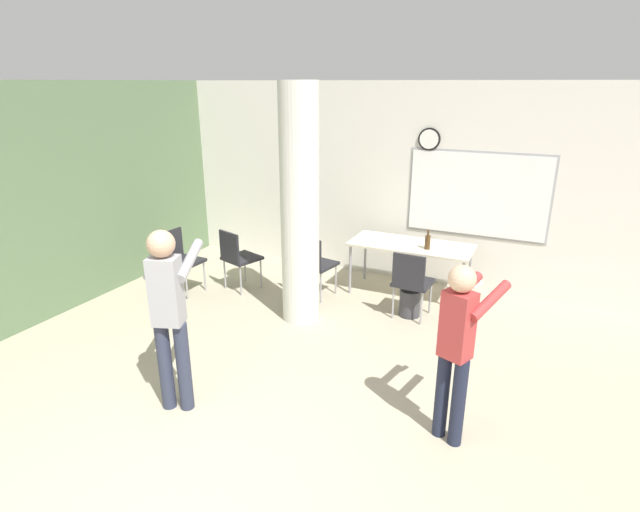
{
  "coord_description": "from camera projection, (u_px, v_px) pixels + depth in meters",
  "views": [
    {
      "loc": [
        1.97,
        -1.84,
        2.78
      ],
      "look_at": [
        -0.02,
        2.39,
        1.14
      ],
      "focal_mm": 28.0,
      "sensor_mm": 36.0,
      "label": 1
    }
  ],
  "objects": [
    {
      "name": "chair_by_left_wall",
      "position": [
        180.0,
        257.0,
        6.84
      ],
      "size": [
        0.46,
        0.46,
        0.87
      ],
      "color": "#232328",
      "rests_on": "ground_plane"
    },
    {
      "name": "wall_left_accent",
      "position": [
        77.0,
        196.0,
        6.36
      ],
      "size": [
        0.12,
        7.0,
        2.8
      ],
      "color": "#5B7551",
      "rests_on": "ground_plane"
    },
    {
      "name": "waste_bin",
      "position": [
        410.0,
        303.0,
        6.22
      ],
      "size": [
        0.26,
        0.26,
        0.35
      ],
      "color": "#38383D",
      "rests_on": "ground_plane"
    },
    {
      "name": "chair_near_pillar",
      "position": [
        238.0,
        255.0,
        6.9
      ],
      "size": [
        0.56,
        0.56,
        0.87
      ],
      "color": "#232328",
      "rests_on": "ground_plane"
    },
    {
      "name": "folding_table",
      "position": [
        411.0,
        248.0,
        6.67
      ],
      "size": [
        1.62,
        0.71,
        0.73
      ],
      "color": "beige",
      "rests_on": "ground_plane"
    },
    {
      "name": "chair_table_right",
      "position": [
        411.0,
        280.0,
        6.04
      ],
      "size": [
        0.47,
        0.47,
        0.87
      ],
      "color": "#232328",
      "rests_on": "ground_plane"
    },
    {
      "name": "support_pillar",
      "position": [
        300.0,
        208.0,
        5.76
      ],
      "size": [
        0.45,
        0.45,
        2.8
      ],
      "color": "silver",
      "rests_on": "ground_plane"
    },
    {
      "name": "person_playing_side",
      "position": [
        458.0,
        341.0,
        3.84
      ],
      "size": [
        0.49,
        0.64,
        1.52
      ],
      "color": "#1E2338",
      "rests_on": "ground_plane"
    },
    {
      "name": "person_playing_front",
      "position": [
        169.0,
        307.0,
        4.22
      ],
      "size": [
        0.51,
        0.66,
        1.66
      ],
      "color": "#2D3347",
      "rests_on": "ground_plane"
    },
    {
      "name": "chair_table_left",
      "position": [
        314.0,
        262.0,
        6.66
      ],
      "size": [
        0.51,
        0.51,
        0.87
      ],
      "color": "#232328",
      "rests_on": "ground_plane"
    },
    {
      "name": "wall_back",
      "position": [
        402.0,
        184.0,
        7.13
      ],
      "size": [
        8.0,
        0.15,
        2.8
      ],
      "color": "silver",
      "rests_on": "ground_plane"
    },
    {
      "name": "bottle_on_table",
      "position": [
        428.0,
        242.0,
        6.42
      ],
      "size": [
        0.07,
        0.07,
        0.26
      ],
      "color": "#4C3319",
      "rests_on": "folding_table"
    }
  ]
}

